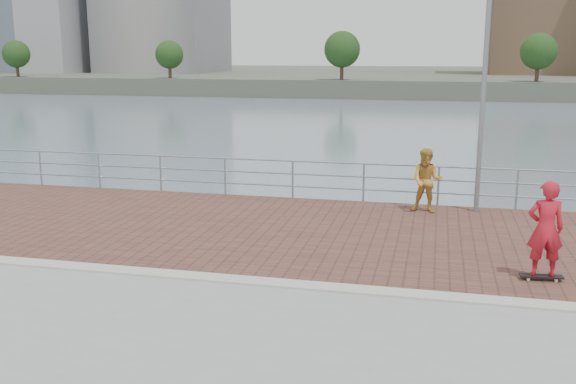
% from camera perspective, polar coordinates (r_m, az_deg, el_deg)
% --- Properties ---
extents(water, '(400.00, 400.00, 0.00)m').
position_cam_1_polar(water, '(12.71, -2.14, -16.64)').
color(water, slate).
rests_on(water, ground).
extents(brick_lane, '(40.00, 6.80, 0.02)m').
position_cam_1_polar(brick_lane, '(15.20, 1.37, -3.50)').
color(brick_lane, brown).
rests_on(brick_lane, seawall).
extents(curb, '(40.00, 0.40, 0.06)m').
position_cam_1_polar(curb, '(11.86, -2.22, -8.02)').
color(curb, '#B7B5AD').
rests_on(curb, seawall).
extents(far_shore, '(320.00, 95.00, 2.50)m').
position_cam_1_polar(far_shore, '(133.35, 12.02, 9.93)').
color(far_shore, '#4C5142').
rests_on(far_shore, ground).
extents(guardrail, '(39.06, 0.06, 1.13)m').
position_cam_1_polar(guardrail, '(18.30, 3.56, 1.39)').
color(guardrail, '#8C9EA8').
rests_on(guardrail, brick_lane).
extents(street_lamp, '(0.47, 1.38, 6.50)m').
position_cam_1_polar(street_lamp, '(16.79, 17.40, 13.36)').
color(street_lamp, gray).
rests_on(street_lamp, brick_lane).
extents(skateboard, '(0.79, 0.28, 0.09)m').
position_cam_1_polar(skateboard, '(12.87, 21.59, -6.98)').
color(skateboard, black).
rests_on(skateboard, brick_lane).
extents(skateboarder, '(0.70, 0.50, 1.80)m').
position_cam_1_polar(skateboarder, '(12.61, 21.92, -3.05)').
color(skateboarder, red).
rests_on(skateboarder, skateboard).
extents(bystander, '(0.91, 0.75, 1.70)m').
position_cam_1_polar(bystander, '(17.14, 12.24, 0.99)').
color(bystander, gold).
rests_on(bystander, brick_lane).
extents(shoreline_trees, '(144.53, 4.96, 6.62)m').
position_cam_1_polar(shoreline_trees, '(88.61, 21.71, 11.60)').
color(shoreline_trees, '#473323').
rests_on(shoreline_trees, far_shore).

